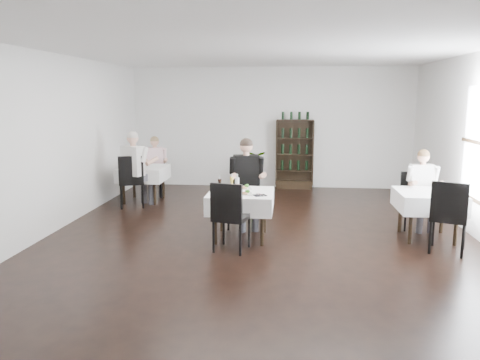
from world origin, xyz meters
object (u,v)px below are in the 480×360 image
object	(u,v)px
diner_main	(247,176)
wine_shelf	(295,155)
main_table	(241,201)
potted_tree	(249,169)

from	to	relation	value
diner_main	wine_shelf	bearing A→B (deg)	76.58
wine_shelf	main_table	xyz separation A→B (m)	(-0.90, -4.31, -0.23)
main_table	potted_tree	world-z (taller)	potted_tree
potted_tree	diner_main	xyz separation A→B (m)	(0.25, -3.49, 0.43)
main_table	diner_main	size ratio (longest dim) A/B	0.66
wine_shelf	potted_tree	bearing A→B (deg)	-172.42
main_table	diner_main	bearing A→B (deg)	87.28
wine_shelf	main_table	bearing A→B (deg)	-101.78
main_table	wine_shelf	bearing A→B (deg)	78.22
wine_shelf	diner_main	size ratio (longest dim) A/B	1.11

